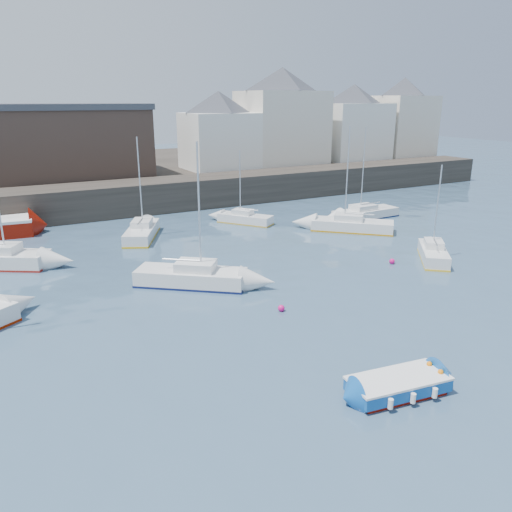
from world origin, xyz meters
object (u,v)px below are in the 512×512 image
sailboat_b (192,277)px  sailboat_g (365,213)px  buoy_mid (392,264)px  buoy_far (195,275)px  sailboat_c (433,253)px  sailboat_d (352,225)px  buoy_near (281,311)px  sailboat_f (245,218)px  sailboat_h (142,232)px  blue_dinghy (398,385)px

sailboat_b → sailboat_g: 22.99m
buoy_mid → buoy_far: buoy_far is taller
buoy_mid → sailboat_c: bearing=-13.4°
sailboat_d → buoy_far: 16.60m
buoy_near → sailboat_c: bearing=10.1°
sailboat_d → sailboat_f: 9.65m
sailboat_f → buoy_mid: (3.54, -15.25, -0.46)m
sailboat_d → sailboat_h: 17.70m
sailboat_f → sailboat_g: sailboat_g is taller
sailboat_c → buoy_near: size_ratio=18.09×
blue_dinghy → sailboat_f: 28.38m
sailboat_b → sailboat_c: sailboat_b is taller
sailboat_c → sailboat_f: bearing=112.6°
blue_dinghy → buoy_far: (-1.76, 16.48, -0.41)m
sailboat_b → sailboat_c: size_ratio=1.30×
blue_dinghy → sailboat_d: (14.33, 20.55, 0.12)m
sailboat_h → buoy_near: size_ratio=22.00×
sailboat_f → buoy_far: bearing=-130.4°
sailboat_d → sailboat_b: bearing=-161.3°
blue_dinghy → sailboat_b: size_ratio=0.47×
sailboat_c → sailboat_f: 17.33m
sailboat_b → sailboat_f: sailboat_b is taller
sailboat_c → sailboat_h: size_ratio=0.82×
buoy_mid → buoy_far: bearing=161.2°
sailboat_b → sailboat_f: size_ratio=1.31×
buoy_far → buoy_mid: bearing=-18.8°
sailboat_c → sailboat_g: bearing=70.5°
sailboat_b → buoy_mid: sailboat_b is taller
sailboat_b → sailboat_d: sailboat_d is taller
blue_dinghy → sailboat_h: bearing=94.6°
sailboat_h → sailboat_g: bearing=-8.7°
blue_dinghy → sailboat_d: sailboat_d is taller
sailboat_d → sailboat_c: bearing=-91.1°
sailboat_d → sailboat_h: (-16.49, 6.42, -0.01)m
sailboat_b → buoy_near: (2.78, -5.94, -0.56)m
sailboat_c → buoy_far: sailboat_c is taller
sailboat_b → sailboat_h: 12.17m
sailboat_d → buoy_mid: (-3.29, -8.44, -0.53)m
blue_dinghy → sailboat_g: sailboat_g is taller
sailboat_g → sailboat_d: bearing=-142.4°
blue_dinghy → sailboat_b: (-2.61, 14.80, 0.15)m
buoy_near → buoy_far: buoy_far is taller
sailboat_g → buoy_mid: bearing=-122.7°
sailboat_b → sailboat_d: 17.89m
sailboat_f → buoy_mid: 15.67m
buoy_near → buoy_far: 7.85m
buoy_mid → buoy_far: 13.52m
sailboat_d → blue_dinghy: bearing=-124.9°
blue_dinghy → sailboat_g: bearing=52.1°
sailboat_g → buoy_mid: sailboat_g is taller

